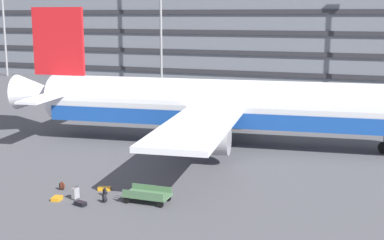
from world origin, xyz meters
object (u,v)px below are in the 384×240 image
at_px(suitcase_upright, 75,193).
at_px(backpack_teal, 105,192).
at_px(suitcase_laid_flat, 80,204).
at_px(baggage_cart, 147,195).
at_px(airliner, 226,105).
at_px(suitcase_purple, 57,198).
at_px(suitcase_black, 104,189).
at_px(backpack_orange, 62,186).
at_px(backpack_scuffed, 105,198).

relative_size(suitcase_upright, backpack_teal, 1.46).
bearing_deg(suitcase_laid_flat, backpack_teal, 76.32).
relative_size(suitcase_laid_flat, baggage_cart, 0.23).
xyz_separation_m(airliner, suitcase_upright, (-4.49, -15.51, -2.89)).
xyz_separation_m(airliner, suitcase_purple, (-5.40, -16.01, -3.14)).
bearing_deg(airliner, suitcase_purple, -108.65).
relative_size(suitcase_laid_flat, backpack_teal, 1.43).
relative_size(suitcase_black, suitcase_laid_flat, 1.11).
bearing_deg(baggage_cart, backpack_orange, 177.83).
relative_size(suitcase_black, backpack_teal, 1.59).
relative_size(backpack_teal, baggage_cart, 0.16).
relative_size(airliner, backpack_orange, 67.40).
height_order(suitcase_laid_flat, backpack_scuffed, backpack_scuffed).
bearing_deg(suitcase_black, baggage_cart, -17.14).
bearing_deg(suitcase_laid_flat, backpack_scuffed, 41.76).
bearing_deg(baggage_cart, backpack_teal, 176.21).
xyz_separation_m(suitcase_purple, suitcase_laid_flat, (1.74, -0.32, 0.02)).
bearing_deg(backpack_orange, suitcase_laid_flat, -38.59).
bearing_deg(backpack_teal, baggage_cart, -3.79).
relative_size(suitcase_upright, backpack_orange, 1.38).
bearing_deg(backpack_orange, suitcase_black, 18.14).
height_order(suitcase_upright, backpack_teal, suitcase_upright).
bearing_deg(suitcase_black, suitcase_upright, -111.68).
relative_size(airliner, baggage_cart, 11.33).
height_order(suitcase_upright, suitcase_laid_flat, suitcase_upright).
bearing_deg(suitcase_laid_flat, suitcase_black, 90.89).
bearing_deg(backpack_scuffed, backpack_orange, 163.03).
distance_m(suitcase_laid_flat, backpack_teal, 2.01).
relative_size(suitcase_purple, backpack_teal, 1.35).
xyz_separation_m(backpack_teal, backpack_orange, (-2.96, 0.03, 0.01)).
xyz_separation_m(suitcase_upright, baggage_cart, (4.09, 0.95, 0.07)).
xyz_separation_m(suitcase_laid_flat, backpack_scuffed, (1.02, 0.91, 0.12)).
bearing_deg(suitcase_black, backpack_scuffed, -60.35).
bearing_deg(airliner, backpack_teal, -102.50).
distance_m(airliner, backpack_scuffed, 15.93).
distance_m(backpack_teal, backpack_orange, 2.96).
relative_size(suitcase_upright, suitcase_laid_flat, 1.02).
bearing_deg(suitcase_upright, backpack_teal, 41.01).
bearing_deg(suitcase_upright, backpack_orange, 145.05).
distance_m(suitcase_laid_flat, backpack_orange, 3.19).
distance_m(airliner, baggage_cart, 14.84).
distance_m(suitcase_upright, suitcase_laid_flat, 1.19).
height_order(suitcase_purple, baggage_cart, baggage_cart).
xyz_separation_m(backpack_scuffed, backpack_orange, (-3.51, 1.07, -0.00)).
bearing_deg(suitcase_upright, suitcase_black, 68.32).
height_order(airliner, backpack_teal, airliner).
distance_m(suitcase_purple, suitcase_laid_flat, 1.77).
distance_m(airliner, backpack_orange, 15.89).
bearing_deg(baggage_cart, airliner, 88.43).
height_order(suitcase_purple, suitcase_upright, suitcase_upright).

